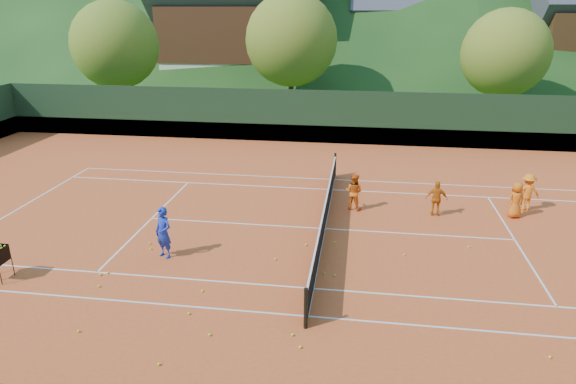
# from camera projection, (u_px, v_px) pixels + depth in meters

# --- Properties ---
(ground) EXTENTS (400.00, 400.00, 0.00)m
(ground) POSITION_uv_depth(u_px,v_px,m) (325.00, 229.00, 18.09)
(ground) COLOR #264C17
(ground) RESTS_ON ground
(clay_court) EXTENTS (40.00, 24.00, 0.02)m
(clay_court) POSITION_uv_depth(u_px,v_px,m) (325.00, 229.00, 18.08)
(clay_court) COLOR #C04A1F
(clay_court) RESTS_ON ground
(coach) EXTENTS (0.71, 0.61, 1.64)m
(coach) POSITION_uv_depth(u_px,v_px,m) (163.00, 233.00, 15.79)
(coach) COLOR #1B31B1
(coach) RESTS_ON clay_court
(student_a) EXTENTS (0.84, 0.75, 1.42)m
(student_a) POSITION_uv_depth(u_px,v_px,m) (354.00, 192.00, 19.59)
(student_a) COLOR orange
(student_a) RESTS_ON clay_court
(student_b) EXTENTS (0.81, 0.39, 1.34)m
(student_b) POSITION_uv_depth(u_px,v_px,m) (437.00, 199.00, 18.99)
(student_b) COLOR #D06812
(student_b) RESTS_ON clay_court
(student_c) EXTENTS (0.77, 0.64, 1.36)m
(student_c) POSITION_uv_depth(u_px,v_px,m) (516.00, 200.00, 18.84)
(student_c) COLOR orange
(student_c) RESTS_ON clay_court
(student_d) EXTENTS (0.97, 0.61, 1.44)m
(student_d) POSITION_uv_depth(u_px,v_px,m) (527.00, 192.00, 19.51)
(student_d) COLOR orange
(student_d) RESTS_ON clay_court
(tennis_ball_0) EXTENTS (0.07, 0.07, 0.07)m
(tennis_ball_0) POSITION_uv_depth(u_px,v_px,m) (306.00, 245.00, 16.78)
(tennis_ball_0) COLOR #CDF028
(tennis_ball_0) RESTS_ON clay_court
(tennis_ball_1) EXTENTS (0.07, 0.07, 0.07)m
(tennis_ball_1) POSITION_uv_depth(u_px,v_px,m) (79.00, 331.00, 12.34)
(tennis_ball_1) COLOR #CDF028
(tennis_ball_1) RESTS_ON clay_court
(tennis_ball_3) EXTENTS (0.07, 0.07, 0.07)m
(tennis_ball_3) POSITION_uv_depth(u_px,v_px,m) (189.00, 313.00, 13.04)
(tennis_ball_3) COLOR #CDF028
(tennis_ball_3) RESTS_ON clay_court
(tennis_ball_4) EXTENTS (0.07, 0.07, 0.07)m
(tennis_ball_4) POSITION_uv_depth(u_px,v_px,m) (108.00, 273.00, 15.04)
(tennis_ball_4) COLOR #CDF028
(tennis_ball_4) RESTS_ON clay_court
(tennis_ball_5) EXTENTS (0.07, 0.07, 0.07)m
(tennis_ball_5) POSITION_uv_depth(u_px,v_px,m) (334.00, 242.00, 16.95)
(tennis_ball_5) COLOR #CDF028
(tennis_ball_5) RESTS_ON clay_court
(tennis_ball_6) EXTENTS (0.07, 0.07, 0.07)m
(tennis_ball_6) POSITION_uv_depth(u_px,v_px,m) (99.00, 286.00, 14.31)
(tennis_ball_6) COLOR #CDF028
(tennis_ball_6) RESTS_ON clay_court
(tennis_ball_7) EXTENTS (0.07, 0.07, 0.07)m
(tennis_ball_7) POSITION_uv_depth(u_px,v_px,m) (202.00, 291.00, 14.06)
(tennis_ball_7) COLOR #CDF028
(tennis_ball_7) RESTS_ON clay_court
(tennis_ball_8) EXTENTS (0.07, 0.07, 0.07)m
(tennis_ball_8) POSITION_uv_depth(u_px,v_px,m) (159.00, 364.00, 11.20)
(tennis_ball_8) COLOR #CDF028
(tennis_ball_8) RESTS_ON clay_court
(tennis_ball_9) EXTENTS (0.07, 0.07, 0.07)m
(tennis_ball_9) POSITION_uv_depth(u_px,v_px,m) (293.00, 335.00, 12.20)
(tennis_ball_9) COLOR #CDF028
(tennis_ball_9) RESTS_ON clay_court
(tennis_ball_10) EXTENTS (0.07, 0.07, 0.07)m
(tennis_ball_10) POSITION_uv_depth(u_px,v_px,m) (150.00, 243.00, 16.89)
(tennis_ball_10) COLOR #CDF028
(tennis_ball_10) RESTS_ON clay_court
(tennis_ball_11) EXTENTS (0.07, 0.07, 0.07)m
(tennis_ball_11) POSITION_uv_depth(u_px,v_px,m) (210.00, 335.00, 12.20)
(tennis_ball_11) COLOR #CDF028
(tennis_ball_11) RESTS_ON clay_court
(tennis_ball_12) EXTENTS (0.07, 0.07, 0.07)m
(tennis_ball_12) POSITION_uv_depth(u_px,v_px,m) (151.00, 249.00, 16.51)
(tennis_ball_12) COLOR #CDF028
(tennis_ball_12) RESTS_ON clay_court
(tennis_ball_13) EXTENTS (0.07, 0.07, 0.07)m
(tennis_ball_13) POSITION_uv_depth(u_px,v_px,m) (324.00, 273.00, 15.00)
(tennis_ball_13) COLOR #CDF028
(tennis_ball_13) RESTS_ON clay_court
(tennis_ball_14) EXTENTS (0.07, 0.07, 0.07)m
(tennis_ball_14) POSITION_uv_depth(u_px,v_px,m) (275.00, 259.00, 15.83)
(tennis_ball_14) COLOR #CDF028
(tennis_ball_14) RESTS_ON clay_court
(tennis_ball_15) EXTENTS (0.07, 0.07, 0.07)m
(tennis_ball_15) POSITION_uv_depth(u_px,v_px,m) (334.00, 275.00, 14.88)
(tennis_ball_15) COLOR #CDF028
(tennis_ball_15) RESTS_ON clay_court
(tennis_ball_16) EXTENTS (0.07, 0.07, 0.07)m
(tennis_ball_16) POSITION_uv_depth(u_px,v_px,m) (100.00, 275.00, 14.92)
(tennis_ball_16) COLOR #CDF028
(tennis_ball_16) RESTS_ON clay_court
(tennis_ball_17) EXTENTS (0.07, 0.07, 0.07)m
(tennis_ball_17) POSITION_uv_depth(u_px,v_px,m) (469.00, 247.00, 16.63)
(tennis_ball_17) COLOR #CDF028
(tennis_ball_17) RESTS_ON clay_court
(tennis_ball_19) EXTENTS (0.07, 0.07, 0.07)m
(tennis_ball_19) POSITION_uv_depth(u_px,v_px,m) (404.00, 255.00, 16.11)
(tennis_ball_19) COLOR #CDF028
(tennis_ball_19) RESTS_ON clay_court
(tennis_ball_21) EXTENTS (0.07, 0.07, 0.07)m
(tennis_ball_21) POSITION_uv_depth(u_px,v_px,m) (550.00, 357.00, 11.42)
(tennis_ball_21) COLOR #CDF028
(tennis_ball_21) RESTS_ON clay_court
(tennis_ball_22) EXTENTS (0.07, 0.07, 0.07)m
(tennis_ball_22) POSITION_uv_depth(u_px,v_px,m) (300.00, 347.00, 11.76)
(tennis_ball_22) COLOR #CDF028
(tennis_ball_22) RESTS_ON clay_court
(court_lines) EXTENTS (23.83, 11.03, 0.00)m
(court_lines) POSITION_uv_depth(u_px,v_px,m) (325.00, 229.00, 18.08)
(court_lines) COLOR white
(court_lines) RESTS_ON clay_court
(tennis_net) EXTENTS (0.10, 12.07, 1.10)m
(tennis_net) POSITION_uv_depth(u_px,v_px,m) (325.00, 216.00, 17.91)
(tennis_net) COLOR black
(tennis_net) RESTS_ON clay_court
(perimeter_fence) EXTENTS (40.40, 24.24, 3.00)m
(perimeter_fence) POSITION_uv_depth(u_px,v_px,m) (325.00, 196.00, 17.65)
(perimeter_fence) COLOR black
(perimeter_fence) RESTS_ON clay_court
(chalet_left) EXTENTS (13.80, 9.93, 12.92)m
(chalet_left) POSITION_uv_depth(u_px,v_px,m) (240.00, 27.00, 45.40)
(chalet_left) COLOR beige
(chalet_left) RESTS_ON ground
(chalet_mid) EXTENTS (12.65, 8.82, 11.45)m
(chalet_mid) POSITION_uv_depth(u_px,v_px,m) (420.00, 34.00, 47.18)
(chalet_mid) COLOR beige
(chalet_mid) RESTS_ON ground
(tree_a) EXTENTS (6.00, 6.00, 7.88)m
(tree_a) POSITION_uv_depth(u_px,v_px,m) (115.00, 45.00, 35.33)
(tree_a) COLOR #41271A
(tree_a) RESTS_ON ground
(tree_b) EXTENTS (6.40, 6.40, 8.40)m
(tree_b) POSITION_uv_depth(u_px,v_px,m) (291.00, 40.00, 35.45)
(tree_b) COLOR #3C2718
(tree_b) RESTS_ON ground
(tree_c) EXTENTS (5.60, 5.60, 7.35)m
(tree_c) POSITION_uv_depth(u_px,v_px,m) (505.00, 53.00, 32.84)
(tree_c) COLOR #422B1A
(tree_c) RESTS_ON ground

